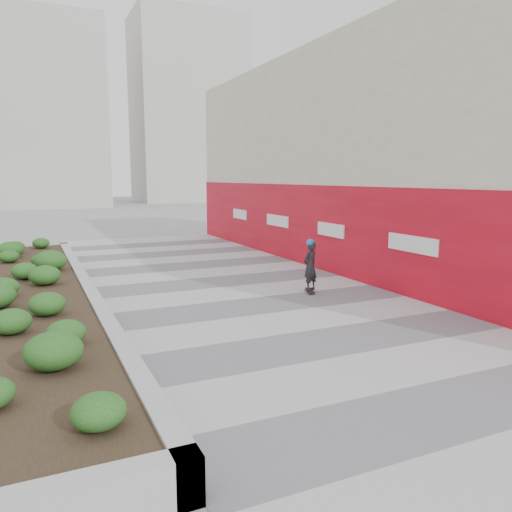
% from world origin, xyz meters
% --- Properties ---
extents(ground, '(160.00, 160.00, 0.00)m').
position_xyz_m(ground, '(0.00, 0.00, 0.00)').
color(ground, gray).
rests_on(ground, ground).
extents(walkway, '(8.00, 36.00, 0.01)m').
position_xyz_m(walkway, '(0.00, 3.00, 0.01)').
color(walkway, '#A8A8AD').
rests_on(walkway, ground).
extents(building, '(6.04, 24.08, 8.00)m').
position_xyz_m(building, '(6.98, 8.98, 3.98)').
color(building, silver).
rests_on(building, ground).
extents(planter, '(3.00, 18.00, 0.90)m').
position_xyz_m(planter, '(-5.50, 7.00, 0.42)').
color(planter, '#9E9EA0').
rests_on(planter, ground).
extents(distant_bldg_north_l, '(16.00, 12.00, 20.00)m').
position_xyz_m(distant_bldg_north_l, '(-5.00, 55.00, 10.00)').
color(distant_bldg_north_l, '#ADAAA3').
rests_on(distant_bldg_north_l, ground).
extents(distant_bldg_north_r, '(14.00, 10.00, 24.00)m').
position_xyz_m(distant_bldg_north_r, '(15.00, 60.00, 12.00)').
color(distant_bldg_north_r, '#ADAAA3').
rests_on(distant_bldg_north_r, ground).
extents(manhole_cover, '(0.44, 0.44, 0.01)m').
position_xyz_m(manhole_cover, '(0.50, 3.00, 0.00)').
color(manhole_cover, '#595654').
rests_on(manhole_cover, ground).
extents(skateboarder, '(0.60, 0.74, 1.56)m').
position_xyz_m(skateboarder, '(1.79, 5.71, 0.79)').
color(skateboarder, beige).
rests_on(skateboarder, ground).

